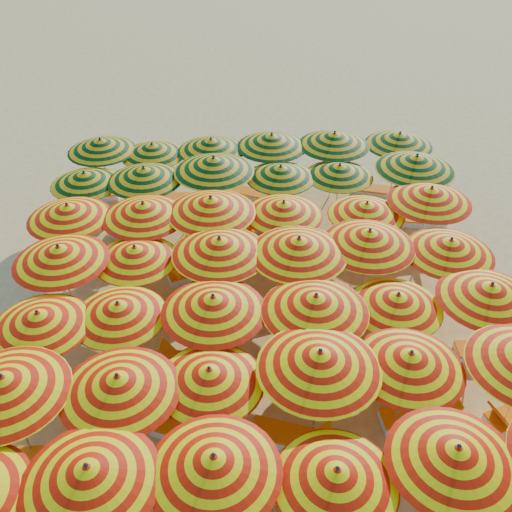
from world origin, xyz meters
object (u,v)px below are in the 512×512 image
umbrella_14 (213,304)px  umbrella_35 (416,163)px  umbrella_2 (214,464)px  lounger_15 (273,310)px  umbrella_13 (119,310)px  lounger_25 (172,199)px  lounger_5 (191,432)px  umbrella_1 (88,474)px  umbrella_29 (431,195)px  umbrella_21 (299,246)px  beachgoer_a (280,251)px  umbrella_18 (60,254)px  lounger_27 (374,190)px  umbrella_32 (214,164)px  lounger_4 (57,459)px  umbrella_16 (397,301)px  lounger_17 (195,272)px  umbrella_15 (316,303)px  umbrella_19 (135,253)px  umbrella_37 (152,150)px  umbrella_4 (456,455)px  umbrella_38 (211,145)px  umbrella_8 (210,376)px  lounger_11 (406,357)px  umbrella_9 (320,360)px  umbrella_28 (366,209)px  umbrella_22 (369,238)px  umbrella_17 (490,292)px  umbrella_23 (450,247)px  lounger_14 (126,309)px  lounger_26 (257,195)px  umbrella_24 (68,212)px  lounger_16 (382,303)px  lounger_22 (264,221)px  lounger_21 (235,225)px  lounger_19 (78,226)px  lounger_23 (419,220)px  umbrella_20 (220,246)px  lounger_18 (403,256)px  umbrella_10 (410,360)px  umbrella_31 (144,174)px  lounger_9 (193,363)px  umbrella_26 (211,205)px  lounger_12 (491,351)px  lounger_24 (97,194)px  umbrella_30 (85,178)px  umbrella_25 (144,210)px  umbrella_27 (284,208)px  lounger_7 (420,416)px

umbrella_14 → umbrella_35: 8.83m
umbrella_2 → lounger_15: bearing=75.6°
umbrella_13 → lounger_25: umbrella_13 is taller
umbrella_13 → umbrella_14: umbrella_14 is taller
lounger_5 → lounger_25: (-1.01, 9.86, 0.00)m
umbrella_1 → umbrella_29: 11.85m
umbrella_21 → beachgoer_a: umbrella_21 is taller
umbrella_18 → lounger_27: bearing=32.2°
umbrella_32 → lounger_4: umbrella_32 is taller
umbrella_16 → lounger_17: bearing=143.3°
umbrella_1 → umbrella_15: bearing=42.0°
umbrella_19 → umbrella_37: (-0.07, 5.86, -0.02)m
umbrella_4 → umbrella_13: size_ratio=1.04×
umbrella_1 → umbrella_38: 12.39m
umbrella_8 → beachgoer_a: (1.98, 5.97, -1.45)m
lounger_11 → umbrella_32: bearing=-37.6°
umbrella_9 → umbrella_28: size_ratio=1.33×
umbrella_22 → lounger_27: umbrella_22 is taller
umbrella_13 → umbrella_17: umbrella_17 is taller
umbrella_4 → umbrella_23: 6.28m
lounger_14 → lounger_26: bearing=65.9°
umbrella_24 → umbrella_16: bearing=-25.7°
umbrella_23 → lounger_16: size_ratio=1.65×
lounger_22 → umbrella_17: bearing=-48.0°
umbrella_37 → lounger_21: umbrella_37 is taller
lounger_19 → lounger_27: 10.55m
umbrella_9 → lounger_23: 9.61m
umbrella_8 → lounger_16: (4.70, 4.05, -1.94)m
umbrella_20 → umbrella_38: 6.04m
lounger_16 → lounger_22: same height
lounger_4 → lounger_18: same height
umbrella_20 → lounger_25: umbrella_20 is taller
umbrella_1 → umbrella_10: size_ratio=1.26×
umbrella_32 → lounger_23: bearing=-1.7°
umbrella_31 → lounger_19: 3.21m
lounger_9 → lounger_25: 7.88m
umbrella_17 → umbrella_26: umbrella_26 is taller
umbrella_24 → lounger_25: size_ratio=1.75×
umbrella_22 → lounger_12: (2.97, -2.12, -2.16)m
umbrella_9 → lounger_24: umbrella_9 is taller
umbrella_28 → umbrella_30: (-8.40, 2.28, -0.03)m
umbrella_17 → lounger_16: (-1.78, 2.03, -2.09)m
umbrella_18 → umbrella_20: umbrella_20 is taller
umbrella_25 → lounger_15: umbrella_25 is taller
umbrella_2 → umbrella_10: bearing=28.4°
umbrella_29 → umbrella_32: bearing=162.0°
umbrella_18 → umbrella_27: 6.17m
umbrella_27 → umbrella_31: 4.66m
umbrella_19 → lounger_7: size_ratio=1.60×
umbrella_16 → lounger_14: 7.37m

